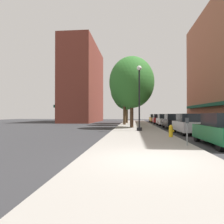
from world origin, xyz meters
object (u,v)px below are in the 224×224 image
at_px(car_red, 158,119).
at_px(car_white, 164,120).
at_px(lamppost, 139,97).
at_px(tree_near, 124,90).
at_px(car_silver, 189,124).
at_px(car_black, 173,121).
at_px(parking_meter_near, 153,120).
at_px(car_yellow, 154,118).
at_px(fire_hydrant, 171,131).
at_px(tree_far, 132,82).
at_px(car_green, 223,130).
at_px(tree_mid, 127,93).
at_px(parking_meter_far, 187,128).

bearing_deg(car_red, car_white, -89.18).
bearing_deg(car_red, lamppost, -101.29).
distance_m(lamppost, car_red, 18.75).
bearing_deg(tree_near, car_silver, -66.41).
relative_size(tree_near, car_black, 1.71).
relative_size(parking_meter_near, car_white, 0.30).
bearing_deg(parking_meter_near, car_yellow, 83.46).
xyz_separation_m(fire_hydrant, tree_far, (-2.56, 9.61, 4.70)).
xyz_separation_m(tree_near, car_black, (5.66, -6.50, -4.32)).
bearing_deg(car_yellow, tree_near, -112.97).
relative_size(car_green, car_white, 1.00).
xyz_separation_m(parking_meter_near, tree_near, (-3.71, 3.97, 4.18)).
bearing_deg(parking_meter_near, tree_far, -133.26).
relative_size(tree_near, car_white, 1.71).
xyz_separation_m(car_green, car_silver, (0.00, 6.36, 0.00)).
bearing_deg(car_white, fire_hydrant, -95.74).
bearing_deg(tree_far, car_white, 55.42).
xyz_separation_m(car_white, car_yellow, (0.00, 13.17, 0.00)).
xyz_separation_m(car_green, car_black, (0.00, 12.83, 0.00)).
bearing_deg(car_silver, tree_mid, 104.00).
distance_m(parking_meter_near, car_yellow, 17.13).
bearing_deg(lamppost, car_red, 77.89).
xyz_separation_m(lamppost, car_white, (3.90, 11.28, -2.39)).
distance_m(parking_meter_near, tree_near, 6.85).
distance_m(parking_meter_far, car_yellow, 33.18).
height_order(lamppost, tree_mid, tree_mid).
bearing_deg(tree_near, car_black, -48.93).
bearing_deg(car_green, car_silver, 91.87).
distance_m(car_black, car_yellow, 19.55).
bearing_deg(parking_meter_far, tree_near, 100.49).
xyz_separation_m(fire_hydrant, tree_near, (-3.63, 16.39, 4.61)).
distance_m(car_black, car_red, 13.29).
bearing_deg(fire_hydrant, lamppost, 110.51).
bearing_deg(car_yellow, parking_meter_far, -92.88).
relative_size(fire_hydrant, parking_meter_near, 0.60).
height_order(tree_far, car_green, tree_far).
distance_m(lamppost, car_yellow, 24.87).
relative_size(parking_meter_near, tree_far, 0.16).
bearing_deg(parking_meter_near, car_red, 79.73).
distance_m(tree_mid, car_black, 14.18).
relative_size(tree_mid, tree_far, 1.00).
bearing_deg(car_black, tree_near, 132.11).
distance_m(car_silver, car_red, 19.76).
relative_size(lamppost, tree_far, 0.73).
relative_size(tree_near, car_red, 1.71).
height_order(tree_near, car_yellow, tree_near).
xyz_separation_m(tree_near, car_green, (5.66, -19.33, -4.32)).
bearing_deg(parking_meter_far, parking_meter_near, 90.00).
xyz_separation_m(tree_near, car_yellow, (5.66, 13.05, -4.32)).
distance_m(car_green, car_yellow, 32.39).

